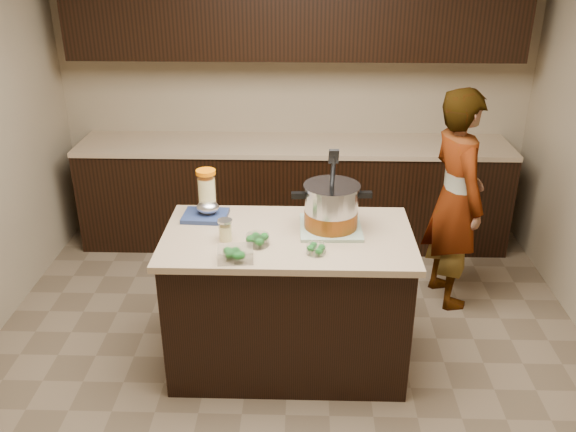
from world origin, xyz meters
The scene contains 13 objects.
ground_plane centered at (0.00, 0.00, 0.00)m, with size 4.00×4.00×0.00m, color brown.
room_shell centered at (0.00, 0.00, 1.71)m, with size 4.04×4.04×2.72m.
back_cabinets centered at (0.00, 1.74, 0.94)m, with size 3.60×0.63×2.33m.
island centered at (0.00, 0.00, 0.45)m, with size 1.46×0.81×0.90m.
dish_towel centered at (0.25, 0.08, 0.91)m, with size 0.36×0.36×0.02m, color #57815C.
stock_pot centered at (0.25, 0.08, 1.03)m, with size 0.47×0.35×0.47m.
lemonade_pitcher centered at (-0.50, 0.26, 1.04)m, with size 0.14×0.14×0.29m.
mason_jar centered at (-0.35, -0.08, 0.96)m, with size 0.10×0.10×0.14m.
broccoli_tub_left centered at (-0.17, -0.13, 0.93)m, with size 0.13×0.13×0.06m.
broccoli_tub_right centered at (0.16, -0.22, 0.92)m, with size 0.12×0.12×0.05m.
broccoli_tub_rect centered at (-0.27, -0.31, 0.93)m, with size 0.20×0.16×0.07m.
blue_tray centered at (-0.51, 0.22, 0.94)m, with size 0.28×0.23×0.10m.
person centered at (1.16, 0.79, 0.79)m, with size 0.58×0.38×1.59m, color gray.
Camera 1 is at (0.09, -3.16, 2.50)m, focal length 38.00 mm.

